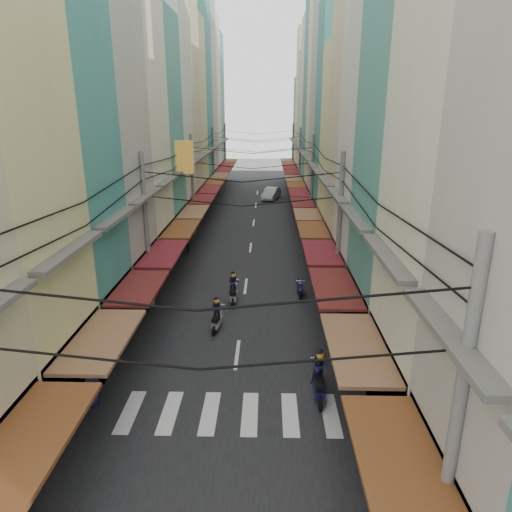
% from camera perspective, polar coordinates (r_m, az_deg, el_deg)
% --- Properties ---
extents(ground, '(160.00, 160.00, 0.00)m').
position_cam_1_polar(ground, '(21.92, -2.03, -9.62)').
color(ground, slate).
rests_on(ground, ground).
extents(road, '(10.00, 80.00, 0.02)m').
position_cam_1_polar(road, '(40.70, -0.38, 3.50)').
color(road, black).
rests_on(road, ground).
extents(sidewalk_left, '(3.00, 80.00, 0.06)m').
position_cam_1_polar(sidewalk_left, '(41.41, -9.43, 3.54)').
color(sidewalk_left, slate).
rests_on(sidewalk_left, ground).
extents(sidewalk_right, '(3.00, 80.00, 0.06)m').
position_cam_1_polar(sidewalk_right, '(41.01, 8.75, 3.44)').
color(sidewalk_right, slate).
rests_on(sidewalk_right, ground).
extents(crosswalk, '(7.55, 2.40, 0.01)m').
position_cam_1_polar(crosswalk, '(16.83, -3.30, -19.02)').
color(crosswalk, silver).
rests_on(crosswalk, ground).
extents(building_row_left, '(7.80, 67.67, 23.70)m').
position_cam_1_polar(building_row_left, '(37.12, -13.47, 16.90)').
color(building_row_left, beige).
rests_on(building_row_left, ground).
extents(building_row_right, '(7.80, 68.98, 22.59)m').
position_cam_1_polar(building_row_right, '(36.47, 12.47, 16.38)').
color(building_row_right, teal).
rests_on(building_row_right, ground).
extents(utility_poles, '(10.20, 66.13, 8.20)m').
position_cam_1_polar(utility_poles, '(34.62, -0.67, 12.03)').
color(utility_poles, slate).
rests_on(utility_poles, ground).
extents(white_car, '(5.14, 3.05, 1.70)m').
position_cam_1_polar(white_car, '(54.12, 1.90, 7.10)').
color(white_car, silver).
rests_on(white_car, ground).
extents(bicycle, '(1.59, 0.65, 1.08)m').
position_cam_1_polar(bicycle, '(20.26, 19.73, -13.24)').
color(bicycle, black).
rests_on(bicycle, ground).
extents(moving_scooters, '(4.82, 11.69, 1.97)m').
position_cam_1_polar(moving_scooters, '(21.49, 1.05, -8.55)').
color(moving_scooters, black).
rests_on(moving_scooters, ground).
extents(parked_scooters, '(13.41, 14.55, 1.00)m').
position_cam_1_polar(parked_scooters, '(19.12, 11.23, -12.80)').
color(parked_scooters, black).
rests_on(parked_scooters, ground).
extents(pedestrians, '(11.32, 23.66, 2.23)m').
position_cam_1_polar(pedestrians, '(23.82, -12.25, -5.00)').
color(pedestrians, '#27202B').
rests_on(pedestrians, ground).
extents(market_umbrella, '(2.30, 2.30, 2.42)m').
position_cam_1_polar(market_umbrella, '(14.53, 21.42, -16.85)').
color(market_umbrella, '#B2B2B7').
rests_on(market_umbrella, ground).
extents(traffic_sign, '(0.10, 0.63, 2.87)m').
position_cam_1_polar(traffic_sign, '(19.50, 14.30, -7.05)').
color(traffic_sign, slate).
rests_on(traffic_sign, ground).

